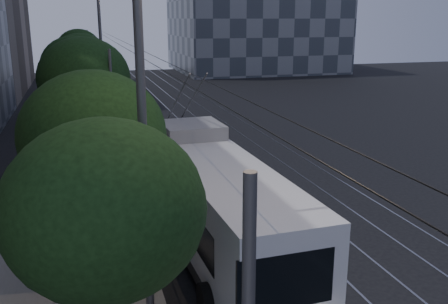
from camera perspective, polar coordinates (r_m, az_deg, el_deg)
name	(u,v)px	position (r m, az deg, el deg)	size (l,w,h in m)	color
ground	(298,243)	(17.44, 8.48, -10.22)	(120.00, 120.00, 0.00)	black
sidewalk	(71,131)	(35.03, -17.07, 2.33)	(5.00, 90.00, 0.15)	gray
tram_rails	(215,123)	(36.26, -1.08, 3.31)	(4.52, 90.00, 0.02)	gray
overhead_wires	(106,79)	(34.53, -13.29, 8.14)	(2.23, 90.00, 6.00)	black
trolleybus	(212,199)	(16.31, -1.41, -5.43)	(2.98, 12.34, 5.63)	silver
pickup_silver	(166,150)	(25.92, -6.65, 0.26)	(2.71, 5.89, 1.64)	#B5B6BD
car_white_a	(128,131)	(30.84, -10.90, 2.40)	(1.84, 4.57, 1.56)	silver
car_white_b	(120,121)	(34.51, -11.84, 3.51)	(1.88, 4.63, 1.34)	silver
car_white_c	(118,99)	(43.89, -11.98, 5.95)	(1.45, 4.16, 1.37)	silver
car_white_d	(112,98)	(44.34, -12.68, 6.06)	(1.73, 4.30, 1.46)	silver
tree_0	(105,211)	(9.63, -13.46, -6.54)	(3.84, 3.84, 5.68)	black
tree_1	(93,137)	(14.65, -14.70, 1.69)	(4.18, 4.18, 6.04)	black
tree_2	(84,79)	(26.29, -15.68, 8.04)	(4.62, 4.62, 6.53)	black
tree_3	(75,67)	(35.40, -16.68, 9.33)	(4.50, 4.50, 6.28)	black
tree_4	(81,61)	(38.64, -16.04, 9.94)	(4.48, 4.48, 6.36)	black
tree_5	(79,49)	(50.61, -16.24, 11.21)	(4.21, 4.21, 6.42)	black
streetlamp_near	(160,58)	(10.82, -7.34, 10.61)	(2.64, 0.44, 11.03)	#555557
streetlamp_far	(107,45)	(34.22, -13.19, 11.83)	(2.29, 0.44, 9.39)	#555557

